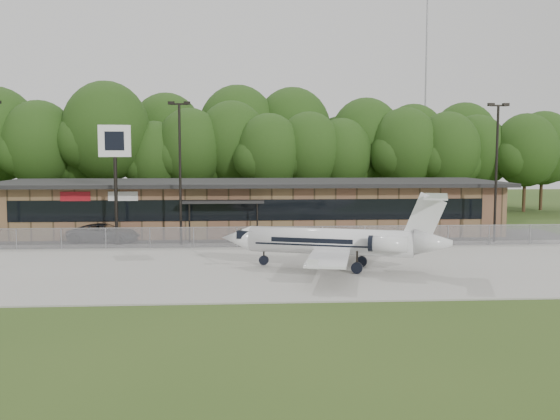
{
  "coord_description": "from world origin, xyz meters",
  "views": [
    {
      "loc": [
        -0.72,
        -28.11,
        6.74
      ],
      "look_at": [
        1.82,
        12.0,
        2.95
      ],
      "focal_mm": 40.0,
      "sensor_mm": 36.0,
      "label": 1
    }
  ],
  "objects": [
    {
      "name": "parking_lot",
      "position": [
        0.0,
        19.5,
        0.03
      ],
      "size": [
        50.0,
        9.0,
        0.06
      ],
      "primitive_type": "cube",
      "color": "#383835",
      "rests_on": "ground"
    },
    {
      "name": "radio_mast",
      "position": [
        22.0,
        48.0,
        12.5
      ],
      "size": [
        0.2,
        0.2,
        25.0
      ],
      "primitive_type": "cylinder",
      "color": "gray",
      "rests_on": "ground"
    },
    {
      "name": "light_pole_right",
      "position": [
        18.0,
        16.5,
        5.98
      ],
      "size": [
        1.55,
        0.3,
        10.23
      ],
      "color": "black",
      "rests_on": "ground"
    },
    {
      "name": "ground",
      "position": [
        0.0,
        0.0,
        0.0
      ],
      "size": [
        160.0,
        160.0,
        0.0
      ],
      "primitive_type": "plane",
      "color": "#2F4A1A",
      "rests_on": "ground"
    },
    {
      "name": "pole_sign",
      "position": [
        -9.59,
        16.79,
        6.57
      ],
      "size": [
        2.27,
        0.47,
        8.6
      ],
      "rotation": [
        0.0,
        0.0,
        0.1
      ],
      "color": "black",
      "rests_on": "ground"
    },
    {
      "name": "terminal",
      "position": [
        -0.0,
        23.94,
        2.18
      ],
      "size": [
        41.0,
        11.65,
        4.3
      ],
      "color": "olive",
      "rests_on": "ground"
    },
    {
      "name": "light_pole_mid",
      "position": [
        -5.0,
        16.5,
        5.98
      ],
      "size": [
        1.55,
        0.3,
        10.23
      ],
      "color": "black",
      "rests_on": "ground"
    },
    {
      "name": "fence",
      "position": [
        0.0,
        15.0,
        0.78
      ],
      "size": [
        46.0,
        0.04,
        1.52
      ],
      "color": "gray",
      "rests_on": "ground"
    },
    {
      "name": "apron",
      "position": [
        0.0,
        8.0,
        0.04
      ],
      "size": [
        64.0,
        18.0,
        0.08
      ],
      "primitive_type": "cube",
      "color": "#9E9B93",
      "rests_on": "ground"
    },
    {
      "name": "suv",
      "position": [
        -10.79,
        18.14,
        0.72
      ],
      "size": [
        5.46,
        3.13,
        1.43
      ],
      "primitive_type": "imported",
      "rotation": [
        0.0,
        0.0,
        1.42
      ],
      "color": "#2B2B2E",
      "rests_on": "ground"
    },
    {
      "name": "treeline",
      "position": [
        0.0,
        42.0,
        7.5
      ],
      "size": [
        72.0,
        12.0,
        15.0
      ],
      "primitive_type": null,
      "color": "#183210",
      "rests_on": "ground"
    },
    {
      "name": "business_jet",
      "position": [
        4.78,
        6.44,
        1.6
      ],
      "size": [
        13.14,
        11.77,
        4.47
      ],
      "rotation": [
        0.0,
        0.0,
        -0.32
      ],
      "color": "silver",
      "rests_on": "ground"
    }
  ]
}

